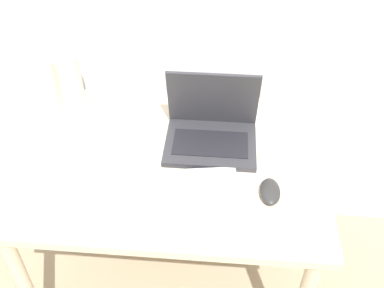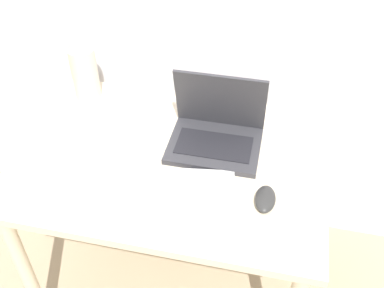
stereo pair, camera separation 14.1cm
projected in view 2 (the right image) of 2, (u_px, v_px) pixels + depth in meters
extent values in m
cube|color=beige|center=(171.00, 159.00, 1.53)|extent=(1.04, 0.75, 0.03)
cylinder|color=beige|center=(26.00, 272.00, 1.61)|extent=(0.05, 0.05, 0.69)
cylinder|color=beige|center=(93.00, 154.00, 2.08)|extent=(0.05, 0.05, 0.69)
cylinder|color=beige|center=(297.00, 186.00, 1.93)|extent=(0.05, 0.05, 0.69)
cube|color=#333338|center=(214.00, 145.00, 1.55)|extent=(0.31, 0.24, 0.02)
cube|color=black|center=(214.00, 145.00, 1.53)|extent=(0.26, 0.13, 0.00)
cube|color=#333338|center=(220.00, 101.00, 1.53)|extent=(0.31, 0.07, 0.24)
cube|color=black|center=(221.00, 98.00, 1.53)|extent=(0.27, 0.05, 0.20)
cube|color=silver|center=(167.00, 186.00, 1.40)|extent=(0.44, 0.21, 0.02)
cube|color=#B2B2B2|center=(167.00, 184.00, 1.40)|extent=(0.40, 0.17, 0.00)
ellipsoid|color=#2D2D2D|center=(265.00, 199.00, 1.35)|extent=(0.06, 0.11, 0.03)
cylinder|color=beige|center=(85.00, 73.00, 1.72)|extent=(0.10, 0.10, 0.21)
cone|color=beige|center=(78.00, 38.00, 1.62)|extent=(0.10, 0.10, 0.09)
cube|color=black|center=(200.00, 166.00, 1.48)|extent=(0.05, 0.06, 0.01)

